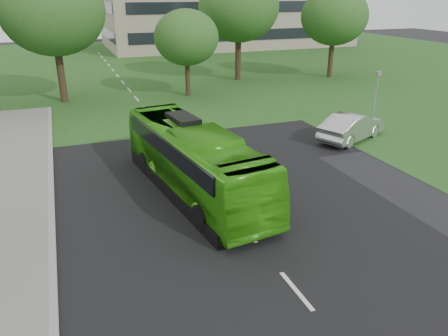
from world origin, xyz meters
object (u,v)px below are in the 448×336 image
tree_park_b (52,11)px  bus (194,160)px  tree_park_c (186,38)px  tree_park_e (335,16)px  camera_pole (376,91)px  tree_park_d (239,7)px  sedan (352,127)px

tree_park_b → bus: size_ratio=0.96×
tree_park_b → tree_park_c: 10.79m
tree_park_e → camera_pole: size_ratio=2.45×
tree_park_d → bus: 28.48m
tree_park_e → tree_park_d: bearing=167.8°
tree_park_b → tree_park_c: tree_park_b is taller
tree_park_c → sedan: tree_park_c is taller
tree_park_d → bus: size_ratio=0.95×
tree_park_d → camera_pole: bearing=-83.5°
tree_park_b → tree_park_d: size_ratio=1.01×
tree_park_d → tree_park_e: tree_park_d is taller
tree_park_c → camera_pole: 16.77m
tree_park_b → bus: (5.08, -20.94, -5.69)m
camera_pole → tree_park_e: bearing=75.2°
bus → tree_park_b: bearing=95.9°
tree_park_b → bus: 22.29m
tree_park_d → bus: (-12.42, -24.99, -5.65)m
tree_park_b → camera_pole: tree_park_b is taller
sedan → tree_park_c: bearing=-3.7°
tree_park_b → tree_park_d: (17.50, 4.05, -0.03)m
sedan → tree_park_b: bearing=19.3°
sedan → camera_pole: camera_pole is taller
tree_park_d → camera_pole: (2.18, -19.18, -4.79)m
camera_pole → sedan: bearing=-138.5°
tree_park_d → camera_pole: size_ratio=2.83×
tree_park_d → sedan: tree_park_d is taller
bus → camera_pole: (14.60, 5.82, 0.86)m
tree_park_b → tree_park_c: size_ratio=1.46×
tree_park_c → camera_pole: bearing=-56.2°
tree_park_c → bus: 20.60m
tree_park_e → bus: (-22.31, -22.85, -4.70)m
bus → camera_pole: 15.74m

